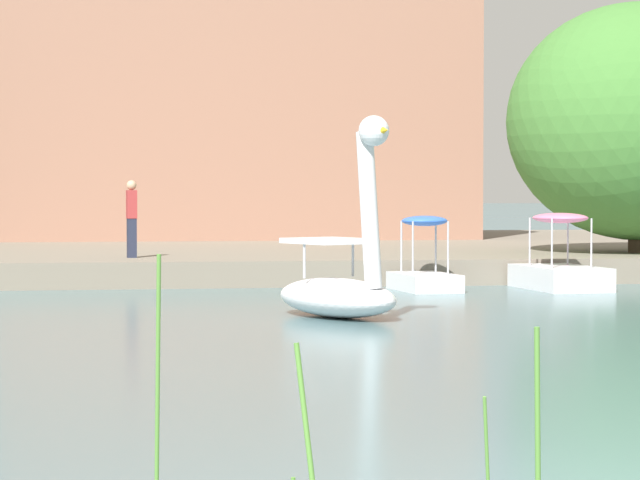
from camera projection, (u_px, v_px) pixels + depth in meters
name	position (u px, v px, depth m)	size (l,w,h in m)	color
shore_bank_far	(208.00, 251.00, 37.34)	(141.96, 22.42, 0.53)	slate
swan_boat	(340.00, 281.00, 19.91)	(2.15, 2.75, 2.98)	white
pedal_boat_blue	(424.00, 269.00, 25.59)	(1.17, 1.84, 1.44)	white
pedal_boat_pink	(560.00, 267.00, 25.98)	(1.45, 2.40, 1.49)	white
tree_willow_near_path	(638.00, 122.00, 30.31)	(7.84, 7.61, 5.69)	#423323
person_on_path	(132.00, 217.00, 27.85)	(0.23, 0.25, 1.62)	#23283D
apartment_block	(229.00, 93.00, 42.65)	(14.14, 9.49, 9.17)	#996B56
reed_clump_foreground	(409.00, 475.00, 5.56)	(3.26, 1.67, 1.57)	#568E38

